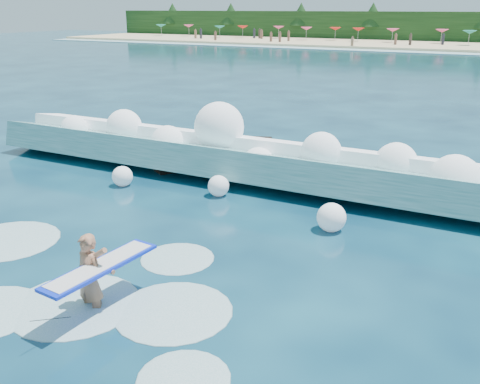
# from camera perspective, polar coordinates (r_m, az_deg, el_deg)

# --- Properties ---
(ground) EXTENTS (200.00, 200.00, 0.00)m
(ground) POSITION_cam_1_polar(r_m,az_deg,el_deg) (13.49, -9.69, -6.33)
(ground) COLOR #062037
(ground) RESTS_ON ground
(beach) EXTENTS (140.00, 20.00, 0.40)m
(beach) POSITION_cam_1_polar(r_m,az_deg,el_deg) (88.09, 23.34, 14.05)
(beach) COLOR tan
(beach) RESTS_ON ground
(wet_band) EXTENTS (140.00, 5.00, 0.08)m
(wet_band) POSITION_cam_1_polar(r_m,az_deg,el_deg) (77.17, 22.54, 13.51)
(wet_band) COLOR silver
(wet_band) RESTS_ON ground
(treeline) EXTENTS (140.00, 4.00, 5.00)m
(treeline) POSITION_cam_1_polar(r_m,az_deg,el_deg) (97.93, 24.09, 15.68)
(treeline) COLOR black
(treeline) RESTS_ON ground
(breaking_wave) EXTENTS (20.10, 3.06, 1.73)m
(breaking_wave) POSITION_cam_1_polar(r_m,az_deg,el_deg) (18.93, 0.14, 3.42)
(breaking_wave) COLOR teal
(breaking_wave) RESTS_ON ground
(rock_cluster) EXTENTS (7.92, 3.19, 1.27)m
(rock_cluster) POSITION_cam_1_polar(r_m,az_deg,el_deg) (21.13, -7.31, 4.36)
(rock_cluster) COLOR black
(rock_cluster) RESTS_ON ground
(surfer_with_board) EXTENTS (1.08, 3.03, 1.90)m
(surfer_with_board) POSITION_cam_1_polar(r_m,az_deg,el_deg) (11.07, -15.51, -8.68)
(surfer_with_board) COLOR #A36A4C
(surfer_with_board) RESTS_ON ground
(wave_spray) EXTENTS (15.71, 4.79, 2.57)m
(wave_spray) POSITION_cam_1_polar(r_m,az_deg,el_deg) (18.50, 1.24, 4.86)
(wave_spray) COLOR white
(wave_spray) RESTS_ON ground
(surf_foam) EXTENTS (9.15, 5.72, 0.13)m
(surf_foam) POSITION_cam_1_polar(r_m,az_deg,el_deg) (12.34, -17.26, -9.51)
(surf_foam) COLOR silver
(surf_foam) RESTS_ON ground
(beach_umbrellas) EXTENTS (112.93, 6.02, 0.50)m
(beach_umbrellas) POSITION_cam_1_polar(r_m,az_deg,el_deg) (89.90, 23.69, 15.39)
(beach_umbrellas) COLOR #148073
(beach_umbrellas) RESTS_ON ground
(beachgoers) EXTENTS (100.67, 12.88, 1.94)m
(beachgoers) POSITION_cam_1_polar(r_m,az_deg,el_deg) (85.99, 18.46, 15.12)
(beachgoers) COLOR #3F332D
(beachgoers) RESTS_ON ground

